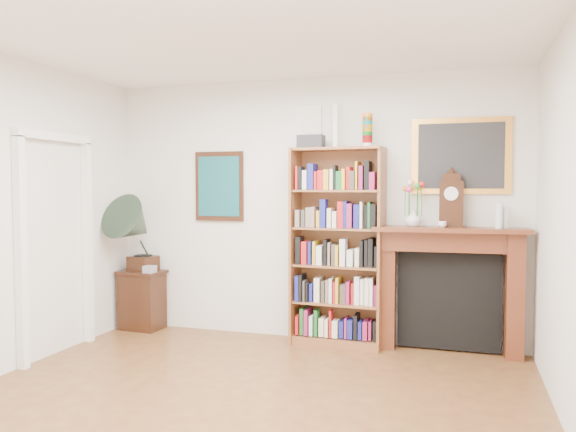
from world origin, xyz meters
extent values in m
cube|color=white|center=(0.00, 0.00, 2.80)|extent=(4.50, 5.00, 0.01)
cube|color=silver|center=(0.00, 2.50, 1.40)|extent=(4.50, 0.01, 2.80)
cube|color=white|center=(-2.21, 0.73, 1.05)|extent=(0.08, 0.08, 2.10)
cube|color=white|center=(-2.21, 1.67, 1.05)|extent=(0.08, 0.08, 2.10)
cube|color=white|center=(-2.21, 1.20, 2.13)|extent=(0.08, 1.02, 0.08)
cube|color=black|center=(-1.05, 2.48, 1.65)|extent=(0.58, 0.03, 0.78)
cube|color=#125056|center=(-1.05, 2.46, 1.65)|extent=(0.50, 0.01, 0.67)
cube|color=white|center=(0.00, 2.48, 2.35)|extent=(0.26, 0.03, 0.30)
cube|color=silver|center=(0.00, 2.46, 2.35)|extent=(0.22, 0.01, 0.26)
cube|color=orange|center=(1.55, 2.48, 1.95)|extent=(0.95, 0.03, 0.75)
cube|color=#262628|center=(1.55, 2.46, 1.95)|extent=(0.82, 0.01, 0.65)
cube|color=brown|center=(-0.11, 2.31, 1.02)|extent=(0.05, 0.33, 2.04)
cube|color=brown|center=(0.80, 2.31, 1.02)|extent=(0.05, 0.33, 2.04)
cube|color=brown|center=(0.35, 2.31, 2.03)|extent=(0.96, 0.39, 0.03)
cube|color=brown|center=(0.35, 2.31, 0.04)|extent=(0.96, 0.39, 0.09)
cube|color=brown|center=(0.35, 2.47, 1.02)|extent=(0.94, 0.07, 2.04)
cube|color=brown|center=(0.35, 2.31, 0.44)|extent=(0.90, 0.36, 0.02)
cube|color=brown|center=(0.35, 2.31, 0.83)|extent=(0.90, 0.36, 0.02)
cube|color=brown|center=(0.35, 2.31, 1.22)|extent=(0.90, 0.36, 0.02)
cube|color=brown|center=(0.35, 2.31, 1.60)|extent=(0.90, 0.36, 0.02)
cube|color=black|center=(-1.95, 2.30, 0.34)|extent=(0.52, 0.39, 0.68)
cube|color=#522113|center=(0.86, 2.37, 0.60)|extent=(0.17, 0.23, 1.21)
cube|color=#522113|center=(2.06, 2.37, 0.60)|extent=(0.17, 0.23, 1.21)
cube|color=#522113|center=(1.46, 2.37, 1.11)|extent=(1.38, 0.28, 0.20)
cube|color=#522113|center=(1.46, 2.33, 1.23)|extent=(1.50, 0.42, 0.04)
cube|color=black|center=(1.46, 2.44, 0.50)|extent=(1.00, 0.09, 0.97)
cube|color=black|center=(-1.95, 2.33, 0.76)|extent=(0.31, 0.31, 0.17)
cylinder|color=black|center=(-1.95, 2.33, 0.85)|extent=(0.24, 0.24, 0.01)
cone|color=#2C4031|center=(-1.95, 2.17, 1.22)|extent=(0.64, 0.75, 0.70)
cube|color=#A5A5B1|center=(-1.78, 2.19, 0.72)|extent=(0.12, 0.12, 0.08)
cube|color=black|center=(1.47, 2.37, 1.48)|extent=(0.23, 0.13, 0.45)
cylinder|color=white|center=(1.47, 2.31, 1.58)|extent=(0.13, 0.02, 0.13)
cube|color=black|center=(1.47, 2.37, 1.73)|extent=(0.17, 0.11, 0.08)
imported|color=silver|center=(1.11, 2.32, 1.33)|extent=(0.17, 0.17, 0.17)
imported|color=silver|center=(1.39, 2.28, 1.28)|extent=(0.10, 0.10, 0.06)
cylinder|color=silver|center=(1.91, 2.32, 1.37)|extent=(0.07, 0.07, 0.24)
cylinder|color=silver|center=(1.97, 2.37, 1.35)|extent=(0.06, 0.06, 0.20)
camera|label=1|loc=(1.57, -3.34, 1.65)|focal=35.00mm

